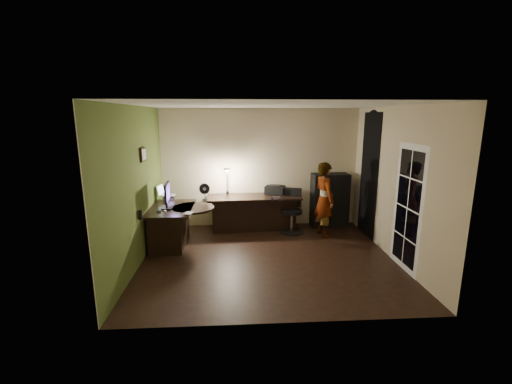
{
  "coord_description": "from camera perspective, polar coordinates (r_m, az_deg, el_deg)",
  "views": [
    {
      "loc": [
        -0.58,
        -5.78,
        2.53
      ],
      "look_at": [
        -0.15,
        1.05,
        1.0
      ],
      "focal_mm": 24.0,
      "sensor_mm": 36.0,
      "label": 1
    }
  ],
  "objects": [
    {
      "name": "desk_right",
      "position": [
        7.72,
        -0.35,
        -3.5
      ],
      "size": [
        2.1,
        0.81,
        0.78
      ],
      "primitive_type": "cube",
      "rotation": [
        0.0,
        0.0,
        0.04
      ],
      "color": "black",
      "rests_on": "floor"
    },
    {
      "name": "wall_front",
      "position": [
        4.0,
        4.9,
        -4.61
      ],
      "size": [
        4.5,
        0.01,
        2.7
      ],
      "primitive_type": "cube",
      "color": "#C3B38F",
      "rests_on": "floor"
    },
    {
      "name": "printer",
      "position": [
        7.81,
        3.17,
        0.42
      ],
      "size": [
        0.51,
        0.45,
        0.19
      ],
      "primitive_type": "cube",
      "rotation": [
        0.0,
        0.0,
        -0.32
      ],
      "color": "black",
      "rests_on": "desk_right"
    },
    {
      "name": "wall_left",
      "position": [
        6.13,
        -19.39,
        0.79
      ],
      "size": [
        0.01,
        4.0,
        2.7
      ],
      "primitive_type": "cube",
      "color": "#C3B38F",
      "rests_on": "floor"
    },
    {
      "name": "speaker",
      "position": [
        6.15,
        -18.72,
        -3.63
      ],
      "size": [
        0.08,
        0.08,
        0.17
      ],
      "primitive_type": "cylinder",
      "rotation": [
        0.0,
        0.0,
        -0.4
      ],
      "color": "black",
      "rests_on": "desk_left"
    },
    {
      "name": "laptop_stand",
      "position": [
        7.44,
        -14.45,
        -0.88
      ],
      "size": [
        0.28,
        0.25,
        0.1
      ],
      "primitive_type": "cube",
      "rotation": [
        0.0,
        0.0,
        0.27
      ],
      "color": "silver",
      "rests_on": "desk_left"
    },
    {
      "name": "laptop",
      "position": [
        7.41,
        -14.51,
        0.29
      ],
      "size": [
        0.37,
        0.36,
        0.22
      ],
      "primitive_type": "cube",
      "rotation": [
        0.0,
        0.0,
        -0.21
      ],
      "color": "silver",
      "rests_on": "laptop_stand"
    },
    {
      "name": "framed_picture",
      "position": [
        6.48,
        -18.35,
        5.95
      ],
      "size": [
        0.04,
        0.3,
        0.25
      ],
      "primitive_type": "cube",
      "color": "black",
      "rests_on": "wall_left"
    },
    {
      "name": "headphones",
      "position": [
        7.18,
        3.37,
        -1.06
      ],
      "size": [
        0.22,
        0.14,
        0.1
      ],
      "primitive_type": "cube",
      "rotation": [
        0.0,
        0.0,
        -0.27
      ],
      "color": "navy",
      "rests_on": "desk_right"
    },
    {
      "name": "desk_fan",
      "position": [
        7.32,
        -8.56,
        0.1
      ],
      "size": [
        0.23,
        0.14,
        0.35
      ],
      "primitive_type": "cube",
      "rotation": [
        0.0,
        0.0,
        0.08
      ],
      "color": "black",
      "rests_on": "desk_right"
    },
    {
      "name": "desk_lamp",
      "position": [
        7.74,
        -4.81,
        2.06
      ],
      "size": [
        0.21,
        0.33,
        0.66
      ],
      "primitive_type": "cube",
      "rotation": [
        0.0,
        0.0,
        -0.19
      ],
      "color": "black",
      "rests_on": "desk_right"
    },
    {
      "name": "desk_left",
      "position": [
        6.98,
        -13.8,
        -5.61
      ],
      "size": [
        0.84,
        1.36,
        0.78
      ],
      "primitive_type": "cube",
      "rotation": [
        0.0,
        0.0,
        -0.0
      ],
      "color": "black",
      "rests_on": "floor"
    },
    {
      "name": "french_door",
      "position": [
        6.12,
        23.95,
        -2.5
      ],
      "size": [
        0.02,
        0.92,
        2.1
      ],
      "primitive_type": "cube",
      "color": "white",
      "rests_on": "floor"
    },
    {
      "name": "monitor",
      "position": [
        6.7,
        -14.71,
        -1.21
      ],
      "size": [
        0.15,
        0.55,
        0.36
      ],
      "primitive_type": "cube",
      "rotation": [
        0.0,
        0.0,
        0.07
      ],
      "color": "black",
      "rests_on": "desk_left"
    },
    {
      "name": "green_wall_overlay",
      "position": [
        6.13,
        -19.25,
        0.79
      ],
      "size": [
        0.0,
        4.0,
        2.7
      ],
      "primitive_type": "cube",
      "color": "#475C23",
      "rests_on": "floor"
    },
    {
      "name": "pen",
      "position": [
        6.89,
        -13.58,
        -2.27
      ],
      "size": [
        0.05,
        0.15,
        0.01
      ],
      "primitive_type": "cube",
      "rotation": [
        0.0,
        0.0,
        0.25
      ],
      "color": "black",
      "rests_on": "desk_left"
    },
    {
      "name": "wall_back",
      "position": [
        7.89,
        0.66,
        4.01
      ],
      "size": [
        4.5,
        0.01,
        2.7
      ],
      "primitive_type": "cube",
      "color": "#C3B38F",
      "rests_on": "floor"
    },
    {
      "name": "phone",
      "position": [
        6.64,
        -15.87,
        -2.98
      ],
      "size": [
        0.09,
        0.14,
        0.01
      ],
      "primitive_type": "cube",
      "rotation": [
        0.0,
        0.0,
        0.14
      ],
      "color": "black",
      "rests_on": "desk_left"
    },
    {
      "name": "cabinet",
      "position": [
        8.09,
        12.15,
        -1.33
      ],
      "size": [
        0.84,
        0.45,
        1.24
      ],
      "primitive_type": "cube",
      "rotation": [
        0.0,
        0.0,
        0.05
      ],
      "color": "black",
      "rests_on": "floor"
    },
    {
      "name": "person",
      "position": [
        7.38,
        11.32,
        -1.24
      ],
      "size": [
        0.51,
        0.65,
        1.59
      ],
      "primitive_type": "imported",
      "rotation": [
        0.0,
        0.0,
        1.83
      ],
      "color": "#D8A88C",
      "rests_on": "floor"
    },
    {
      "name": "office_chair",
      "position": [
        7.55,
        5.98,
        -3.22
      ],
      "size": [
        0.65,
        0.65,
        0.96
      ],
      "primitive_type": "cube",
      "rotation": [
        0.0,
        0.0,
        -0.23
      ],
      "color": "black",
      "rests_on": "floor"
    },
    {
      "name": "arched_doorway",
      "position": [
        7.58,
        18.31,
        2.62
      ],
      "size": [
        0.01,
        0.9,
        2.6
      ],
      "primitive_type": "cube",
      "color": "black",
      "rests_on": "floor"
    },
    {
      "name": "mouse",
      "position": [
        6.53,
        -14.97,
        -3.06
      ],
      "size": [
        0.08,
        0.1,
        0.03
      ],
      "primitive_type": "ellipsoid",
      "rotation": [
        0.0,
        0.0,
        0.35
      ],
      "color": "silver",
      "rests_on": "desk_left"
    },
    {
      "name": "notepad",
      "position": [
        6.33,
        -11.17,
        -3.46
      ],
      "size": [
        0.18,
        0.22,
        0.01
      ],
      "primitive_type": "cube",
      "rotation": [
        0.0,
        0.0,
        -0.21
      ],
      "color": "silver",
      "rests_on": "desk_left"
    },
    {
      "name": "wall_right",
      "position": [
        6.54,
        22.15,
        1.28
      ],
      "size": [
        0.01,
        4.0,
        2.7
      ],
      "primitive_type": "cube",
      "color": "#C3B38F",
      "rests_on": "floor"
    },
    {
      "name": "ceiling",
      "position": [
        5.81,
        2.19,
        14.33
      ],
      "size": [
        4.5,
        4.0,
        0.01
      ],
      "primitive_type": "cube",
      "color": "silver",
      "rests_on": "floor"
    },
    {
      "name": "floor",
      "position": [
        6.34,
        1.98,
        -10.98
      ],
      "size": [
        4.5,
        4.0,
        0.01
      ],
      "primitive_type": "cube",
      "color": "black",
      "rests_on": "ground"
    }
  ]
}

